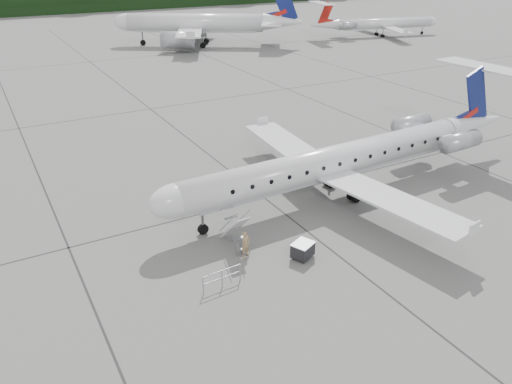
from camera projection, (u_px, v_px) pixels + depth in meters
ground at (397, 220)px, 32.50m from camera, size 320.00×320.00×0.00m
main_regional_jet at (333, 147)px, 33.91m from camera, size 30.18×22.16×7.57m
airstair at (235, 229)px, 29.19m from camera, size 0.92×2.30×2.37m
passenger at (246, 244)px, 28.37m from camera, size 0.66×0.51×1.61m
safety_railing at (222, 279)px, 25.92m from camera, size 2.20×0.21×1.00m
baggage_cart at (303, 250)px, 28.36m from camera, size 1.46×1.35×1.02m
bg_narrowbody at (195, 14)px, 88.12m from camera, size 38.16×35.44×11.14m
bg_regional_right at (385, 18)px, 99.04m from camera, size 29.66×24.28×6.82m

